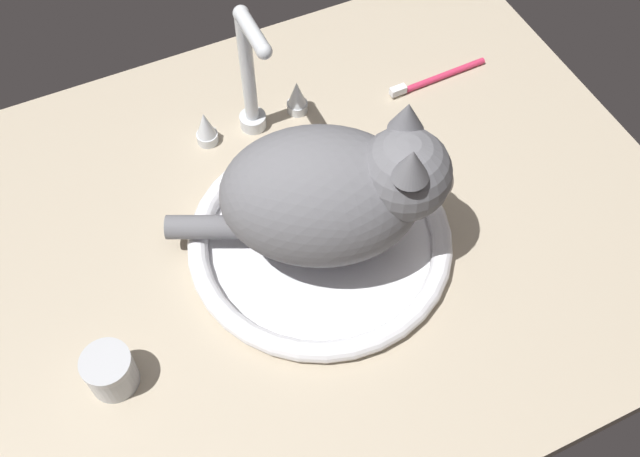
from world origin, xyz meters
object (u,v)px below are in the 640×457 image
object	(u,v)px
metal_jar	(110,371)
sink_basin	(320,240)
cat	(337,192)
toothbrush	(435,78)
faucet	(251,88)

from	to	relation	value
metal_jar	sink_basin	bearing A→B (deg)	13.11
cat	metal_jar	size ratio (longest dim) A/B	5.70
cat	sink_basin	bearing A→B (deg)	155.00
sink_basin	toothbrush	distance (cm)	35.98
cat	toothbrush	world-z (taller)	cat
cat	toothbrush	distance (cm)	36.72
sink_basin	toothbrush	world-z (taller)	sink_basin
faucet	metal_jar	distance (cm)	43.45
faucet	toothbrush	size ratio (longest dim) A/B	1.29
sink_basin	cat	world-z (taller)	cat
faucet	cat	distance (cm)	24.30
faucet	metal_jar	xyz separation A→B (cm)	(-30.64, -30.25, -5.79)
cat	metal_jar	bearing A→B (deg)	-169.15
sink_basin	faucet	world-z (taller)	faucet
sink_basin	metal_jar	size ratio (longest dim) A/B	5.89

